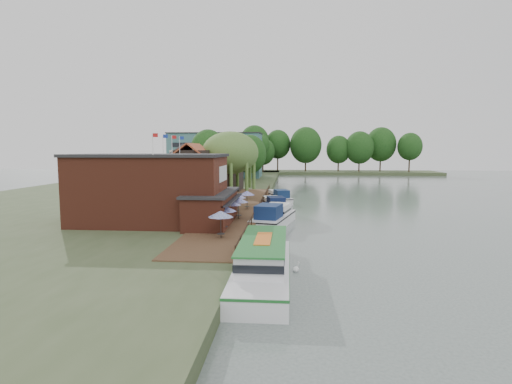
{
  "coord_description": "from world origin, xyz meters",
  "views": [
    {
      "loc": [
        -1.6,
        -41.17,
        8.72
      ],
      "look_at": [
        -6.0,
        12.0,
        3.0
      ],
      "focal_mm": 28.0,
      "sensor_mm": 36.0,
      "label": 1
    }
  ],
  "objects_px": {
    "umbrella_2": "(230,211)",
    "cottage_c": "(223,168)",
    "umbrella_0": "(221,224)",
    "cruiser_0": "(274,214)",
    "cruiser_1": "(273,203)",
    "umbrella_4": "(237,203)",
    "swan": "(296,269)",
    "cottage_a": "(194,174)",
    "umbrella_1": "(224,218)",
    "umbrella_3": "(239,208)",
    "pub": "(169,189)",
    "hotel_block": "(216,155)",
    "cottage_b": "(190,170)",
    "willow": "(230,166)",
    "tour_boat": "(263,261)",
    "cruiser_2": "(279,196)",
    "umbrella_5": "(247,200)"
  },
  "relations": [
    {
      "from": "umbrella_2",
      "to": "umbrella_3",
      "type": "relative_size",
      "value": 1.02
    },
    {
      "from": "umbrella_4",
      "to": "cruiser_2",
      "type": "distance_m",
      "value": 19.14
    },
    {
      "from": "pub",
      "to": "umbrella_2",
      "type": "height_order",
      "value": "pub"
    },
    {
      "from": "umbrella_1",
      "to": "umbrella_3",
      "type": "height_order",
      "value": "same"
    },
    {
      "from": "umbrella_1",
      "to": "cruiser_1",
      "type": "xyz_separation_m",
      "value": [
        3.91,
        18.75,
        -1.13
      ]
    },
    {
      "from": "cottage_b",
      "to": "swan",
      "type": "relative_size",
      "value": 21.82
    },
    {
      "from": "umbrella_3",
      "to": "cottage_c",
      "type": "bearing_deg",
      "value": 102.56
    },
    {
      "from": "hotel_block",
      "to": "cottage_b",
      "type": "distance_m",
      "value": 46.21
    },
    {
      "from": "cottage_b",
      "to": "cruiser_1",
      "type": "distance_m",
      "value": 17.75
    },
    {
      "from": "umbrella_0",
      "to": "pub",
      "type": "bearing_deg",
      "value": 134.45
    },
    {
      "from": "pub",
      "to": "cottage_c",
      "type": "relative_size",
      "value": 2.35
    },
    {
      "from": "cottage_a",
      "to": "umbrella_2",
      "type": "xyz_separation_m",
      "value": [
        7.29,
        -14.21,
        -2.96
      ]
    },
    {
      "from": "cottage_a",
      "to": "umbrella_4",
      "type": "xyz_separation_m",
      "value": [
        7.26,
        -8.16,
        -2.96
      ]
    },
    {
      "from": "cottage_b",
      "to": "umbrella_3",
      "type": "bearing_deg",
      "value": -63.61
    },
    {
      "from": "tour_boat",
      "to": "umbrella_5",
      "type": "bearing_deg",
      "value": 98.36
    },
    {
      "from": "umbrella_0",
      "to": "hotel_block",
      "type": "bearing_deg",
      "value": 100.63
    },
    {
      "from": "hotel_block",
      "to": "cruiser_1",
      "type": "distance_m",
      "value": 58.94
    },
    {
      "from": "cruiser_1",
      "to": "cruiser_2",
      "type": "relative_size",
      "value": 1.03
    },
    {
      "from": "umbrella_0",
      "to": "cruiser_0",
      "type": "height_order",
      "value": "umbrella_0"
    },
    {
      "from": "umbrella_3",
      "to": "cruiser_1",
      "type": "relative_size",
      "value": 0.25
    },
    {
      "from": "tour_boat",
      "to": "swan",
      "type": "bearing_deg",
      "value": 46.46
    },
    {
      "from": "umbrella_4",
      "to": "tour_boat",
      "type": "xyz_separation_m",
      "value": [
        4.48,
        -21.46,
        -0.87
      ]
    },
    {
      "from": "umbrella_0",
      "to": "umbrella_2",
      "type": "bearing_deg",
      "value": 92.31
    },
    {
      "from": "tour_boat",
      "to": "cottage_b",
      "type": "bearing_deg",
      "value": 110.37
    },
    {
      "from": "cottage_a",
      "to": "swan",
      "type": "height_order",
      "value": "cottage_a"
    },
    {
      "from": "cottage_c",
      "to": "umbrella_4",
      "type": "xyz_separation_m",
      "value": [
        6.26,
        -27.16,
        -2.96
      ]
    },
    {
      "from": "umbrella_4",
      "to": "swan",
      "type": "bearing_deg",
      "value": -70.68
    },
    {
      "from": "umbrella_3",
      "to": "cruiser_1",
      "type": "height_order",
      "value": "umbrella_3"
    },
    {
      "from": "pub",
      "to": "umbrella_4",
      "type": "relative_size",
      "value": 8.42
    },
    {
      "from": "cottage_b",
      "to": "umbrella_2",
      "type": "xyz_separation_m",
      "value": [
        10.29,
        -24.21,
        -2.96
      ]
    },
    {
      "from": "cruiser_1",
      "to": "umbrella_2",
      "type": "bearing_deg",
      "value": -118.47
    },
    {
      "from": "hotel_block",
      "to": "umbrella_3",
      "type": "bearing_deg",
      "value": -77.63
    },
    {
      "from": "cottage_c",
      "to": "cruiser_0",
      "type": "height_order",
      "value": "cottage_c"
    },
    {
      "from": "willow",
      "to": "pub",
      "type": "bearing_deg",
      "value": -99.93
    },
    {
      "from": "willow",
      "to": "swan",
      "type": "distance_m",
      "value": 34.16
    },
    {
      "from": "willow",
      "to": "umbrella_3",
      "type": "distance_m",
      "value": 17.74
    },
    {
      "from": "cruiser_0",
      "to": "swan",
      "type": "bearing_deg",
      "value": -70.0
    },
    {
      "from": "umbrella_1",
      "to": "swan",
      "type": "distance_m",
      "value": 11.19
    },
    {
      "from": "pub",
      "to": "umbrella_4",
      "type": "xyz_separation_m",
      "value": [
        6.26,
        6.84,
        -2.36
      ]
    },
    {
      "from": "pub",
      "to": "umbrella_3",
      "type": "height_order",
      "value": "pub"
    },
    {
      "from": "cruiser_1",
      "to": "cruiser_2",
      "type": "height_order",
      "value": "cruiser_1"
    },
    {
      "from": "cruiser_2",
      "to": "hotel_block",
      "type": "bearing_deg",
      "value": 96.18
    },
    {
      "from": "umbrella_0",
      "to": "umbrella_2",
      "type": "xyz_separation_m",
      "value": [
        -0.3,
        7.51,
        0.0
      ]
    },
    {
      "from": "umbrella_1",
      "to": "cruiser_0",
      "type": "height_order",
      "value": "umbrella_1"
    },
    {
      "from": "pub",
      "to": "cottage_a",
      "type": "xyz_separation_m",
      "value": [
        -1.0,
        15.0,
        0.6
      ]
    },
    {
      "from": "cruiser_1",
      "to": "swan",
      "type": "bearing_deg",
      "value": -97.54
    },
    {
      "from": "willow",
      "to": "umbrella_1",
      "type": "bearing_deg",
      "value": -83.05
    },
    {
      "from": "cruiser_1",
      "to": "swan",
      "type": "height_order",
      "value": "cruiser_1"
    },
    {
      "from": "cottage_c",
      "to": "umbrella_0",
      "type": "height_order",
      "value": "cottage_c"
    },
    {
      "from": "umbrella_2",
      "to": "cottage_c",
      "type": "bearing_deg",
      "value": 100.72
    }
  ]
}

